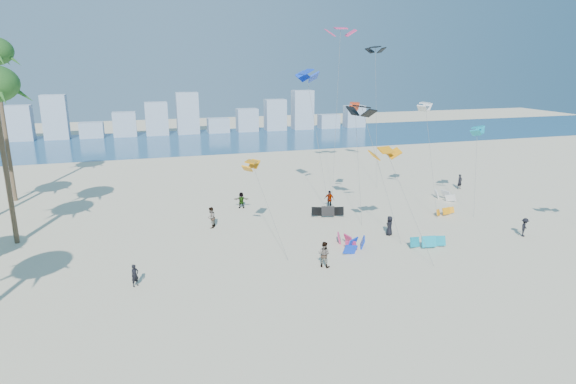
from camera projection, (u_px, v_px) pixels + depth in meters
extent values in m
plane|color=beige|center=(324.00, 367.00, 23.55)|extent=(220.00, 220.00, 0.00)
plane|color=navy|center=(186.00, 141.00, 90.08)|extent=(220.00, 220.00, 0.00)
imported|color=black|center=(135.00, 275.00, 31.89)|extent=(0.67, 0.63, 1.53)
imported|color=gray|center=(324.00, 254.00, 34.89)|extent=(1.18, 1.17, 1.92)
imported|color=black|center=(390.00, 226.00, 41.30)|extent=(0.96, 0.97, 1.69)
imported|color=gray|center=(329.00, 199.00, 48.86)|extent=(1.09, 1.08, 1.85)
imported|color=black|center=(525.00, 227.00, 40.98)|extent=(1.20, 1.11, 1.62)
imported|color=gray|center=(241.00, 200.00, 48.95)|extent=(1.62, 0.86, 1.66)
imported|color=black|center=(460.00, 182.00, 56.27)|extent=(0.70, 0.53, 1.74)
imported|color=gray|center=(211.00, 218.00, 43.09)|extent=(1.06, 1.15, 1.91)
cylinder|color=#595959|center=(269.00, 210.00, 37.06)|extent=(1.72, 4.52, 6.81)
cylinder|color=#595959|center=(381.00, 174.00, 40.07)|extent=(1.72, 5.03, 10.77)
cylinder|color=#595959|center=(431.00, 160.00, 46.63)|extent=(0.59, 4.41, 10.50)
cylinder|color=#595959|center=(318.00, 144.00, 46.37)|extent=(1.84, 2.35, 13.50)
cylinder|color=#595959|center=(358.00, 164.00, 44.18)|extent=(0.43, 3.41, 10.76)
cylinder|color=#595959|center=(336.00, 113.00, 52.97)|extent=(2.67, 5.22, 18.01)
cylinder|color=#595959|center=(476.00, 171.00, 46.99)|extent=(1.99, 3.31, 8.19)
cylinder|color=#595959|center=(409.00, 206.00, 36.36)|extent=(1.58, 5.33, 7.78)
cylinder|color=#595959|center=(376.00, 117.00, 57.11)|extent=(1.19, 4.46, 16.11)
cylinder|color=brown|center=(5.00, 167.00, 38.05)|extent=(0.40, 0.40, 12.82)
cylinder|color=brown|center=(5.00, 129.00, 49.80)|extent=(0.40, 0.40, 15.45)
cube|color=#9EADBF|center=(20.00, 123.00, 90.22)|extent=(4.40, 3.00, 6.60)
cube|color=#9EADBF|center=(55.00, 117.00, 91.71)|extent=(4.40, 3.00, 8.40)
cube|color=#9EADBF|center=(92.00, 130.00, 94.14)|extent=(4.40, 3.00, 3.00)
cube|color=#9EADBF|center=(125.00, 124.00, 95.63)|extent=(4.40, 3.00, 4.80)
cube|color=#9EADBF|center=(157.00, 119.00, 97.12)|extent=(4.40, 3.00, 6.60)
cube|color=#9EADBF|center=(188.00, 113.00, 98.61)|extent=(4.40, 3.00, 8.40)
cube|color=#9EADBF|center=(218.00, 125.00, 101.04)|extent=(4.40, 3.00, 3.00)
cube|color=#9EADBF|center=(247.00, 120.00, 102.53)|extent=(4.40, 3.00, 4.80)
cube|color=#9EADBF|center=(275.00, 115.00, 104.02)|extent=(4.40, 3.00, 6.60)
cube|color=#9EADBF|center=(302.00, 110.00, 105.52)|extent=(4.40, 3.00, 8.40)
cube|color=#9EADBF|center=(329.00, 121.00, 107.95)|extent=(4.40, 3.00, 3.00)
cube|color=#9EADBF|center=(354.00, 116.00, 109.44)|extent=(4.40, 3.00, 4.80)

